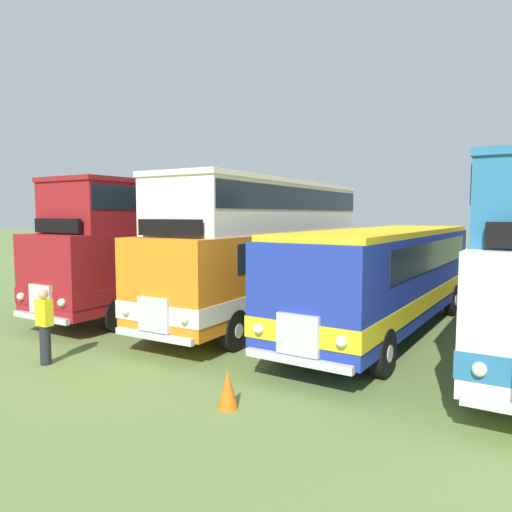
{
  "coord_description": "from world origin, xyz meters",
  "views": [
    {
      "loc": [
        -2.36,
        -13.39,
        3.42
      ],
      "look_at": [
        -10.07,
        -0.15,
        2.06
      ],
      "focal_mm": 33.22,
      "sensor_mm": 36.0,
      "label": 1
    }
  ],
  "objects_px": {
    "bus_third_in_row": "(387,272)",
    "cone_mid_row": "(228,389)",
    "marshal_person": "(45,326)",
    "bus_second_in_row": "(268,243)",
    "bus_first_in_row": "(168,240)"
  },
  "relations": [
    {
      "from": "bus_third_in_row",
      "to": "cone_mid_row",
      "type": "xyz_separation_m",
      "value": [
        -0.95,
        -6.84,
        -1.4
      ]
    },
    {
      "from": "cone_mid_row",
      "to": "marshal_person",
      "type": "xyz_separation_m",
      "value": [
        -4.95,
        -0.04,
        0.54
      ]
    },
    {
      "from": "marshal_person",
      "to": "bus_second_in_row",
      "type": "bearing_deg",
      "value": 74.28
    },
    {
      "from": "bus_first_in_row",
      "to": "cone_mid_row",
      "type": "height_order",
      "value": "bus_first_in_row"
    },
    {
      "from": "bus_first_in_row",
      "to": "bus_third_in_row",
      "type": "relative_size",
      "value": 0.94
    },
    {
      "from": "bus_third_in_row",
      "to": "bus_first_in_row",
      "type": "bearing_deg",
      "value": -177.84
    },
    {
      "from": "bus_first_in_row",
      "to": "cone_mid_row",
      "type": "bearing_deg",
      "value": -43.35
    },
    {
      "from": "bus_first_in_row",
      "to": "cone_mid_row",
      "type": "relative_size",
      "value": 14.65
    },
    {
      "from": "bus_third_in_row",
      "to": "marshal_person",
      "type": "bearing_deg",
      "value": -130.61
    },
    {
      "from": "bus_first_in_row",
      "to": "bus_second_in_row",
      "type": "height_order",
      "value": "same"
    },
    {
      "from": "cone_mid_row",
      "to": "marshal_person",
      "type": "distance_m",
      "value": 4.98
    },
    {
      "from": "bus_first_in_row",
      "to": "cone_mid_row",
      "type": "xyz_separation_m",
      "value": [
        6.93,
        -6.54,
        -2.12
      ]
    },
    {
      "from": "bus_third_in_row",
      "to": "cone_mid_row",
      "type": "distance_m",
      "value": 7.05
    },
    {
      "from": "bus_first_in_row",
      "to": "marshal_person",
      "type": "xyz_separation_m",
      "value": [
        1.98,
        -6.58,
        -1.58
      ]
    },
    {
      "from": "bus_second_in_row",
      "to": "bus_third_in_row",
      "type": "relative_size",
      "value": 0.99
    }
  ]
}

